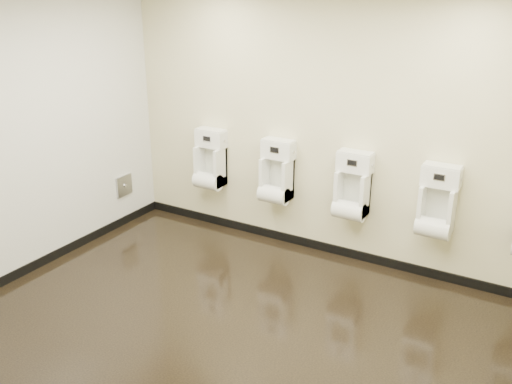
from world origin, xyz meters
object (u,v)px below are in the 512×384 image
(urinal_0, at_px, (210,164))
(urinal_2, at_px, (352,191))
(urinal_3, at_px, (437,207))
(access_panel, at_px, (124,185))
(urinal_1, at_px, (276,176))

(urinal_0, bearing_deg, urinal_2, 0.00)
(urinal_3, bearing_deg, urinal_2, 180.00)
(urinal_0, relative_size, urinal_3, 1.00)
(access_panel, bearing_deg, urinal_1, 12.76)
(urinal_1, distance_m, urinal_3, 1.75)
(urinal_1, relative_size, urinal_2, 1.00)
(access_panel, bearing_deg, urinal_3, 6.69)
(urinal_0, xyz_separation_m, urinal_2, (1.78, 0.00, 0.00))
(urinal_0, xyz_separation_m, urinal_3, (2.65, 0.00, 0.00))
(urinal_3, bearing_deg, urinal_0, 180.00)
(urinal_0, distance_m, urinal_1, 0.89)
(urinal_0, bearing_deg, urinal_3, 0.00)
(urinal_0, distance_m, urinal_3, 2.65)
(urinal_1, xyz_separation_m, urinal_3, (1.75, 0.00, 0.00))
(access_panel, height_order, urinal_2, urinal_2)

